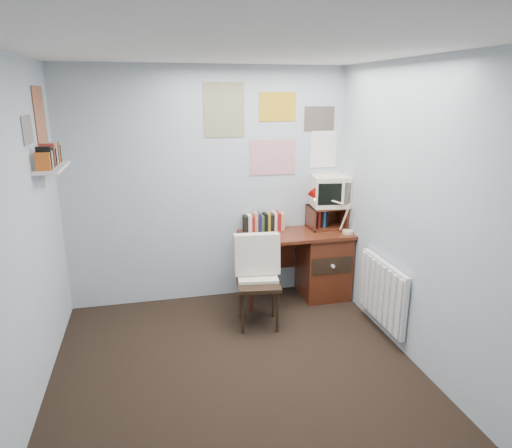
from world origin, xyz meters
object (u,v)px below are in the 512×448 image
at_px(wall_shelf, 52,167).
at_px(crt_tv, 330,189).
at_px(radiator, 383,292).
at_px(desk_chair, 259,284).
at_px(desk, 318,262).
at_px(tv_riser, 326,217).
at_px(desk_lamp, 349,214).

bearing_deg(wall_shelf, crt_tv, 10.60).
bearing_deg(crt_tv, radiator, -74.95).
bearing_deg(desk_chair, desk, 40.56).
height_order(crt_tv, radiator, crt_tv).
height_order(tv_riser, radiator, tv_riser).
xyz_separation_m(desk_lamp, tv_riser, (-0.15, 0.25, -0.09)).
bearing_deg(tv_riser, desk, -137.04).
height_order(desk_lamp, crt_tv, crt_tv).
xyz_separation_m(desk_chair, desk_lamp, (1.08, 0.38, 0.54)).
xyz_separation_m(desk, desk_lamp, (0.27, -0.14, 0.57)).
xyz_separation_m(desk, radiator, (0.29, -0.93, 0.01)).
bearing_deg(desk_chair, tv_riser, 42.02).
bearing_deg(radiator, wall_shelf, 169.11).
bearing_deg(desk, desk_lamp, -27.62).
bearing_deg(radiator, desk_chair, 159.83).
bearing_deg(tv_riser, desk_chair, -145.82).
height_order(desk_lamp, wall_shelf, wall_shelf).
distance_m(crt_tv, wall_shelf, 2.80).
distance_m(desk_lamp, tv_riser, 0.31).
bearing_deg(desk_lamp, radiator, -85.20).
bearing_deg(desk, tv_riser, 42.96).
distance_m(desk_lamp, radiator, 0.97).
height_order(desk, desk_lamp, desk_lamp).
relative_size(desk_lamp, wall_shelf, 0.70).
relative_size(tv_riser, wall_shelf, 0.65).
bearing_deg(crt_tv, tv_riser, -141.87).
xyz_separation_m(desk_chair, wall_shelf, (-1.76, 0.14, 1.18)).
bearing_deg(crt_tv, desk_chair, -138.20).
distance_m(desk_lamp, wall_shelf, 2.92).
bearing_deg(crt_tv, wall_shelf, -161.65).
xyz_separation_m(radiator, wall_shelf, (-2.86, 0.55, 1.20)).
bearing_deg(radiator, crt_tv, 97.31).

